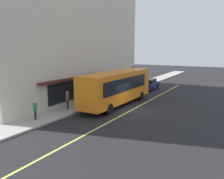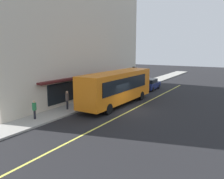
{
  "view_description": "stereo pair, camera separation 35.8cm",
  "coord_description": "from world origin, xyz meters",
  "views": [
    {
      "loc": [
        -20.2,
        -9.33,
        5.93
      ],
      "look_at": [
        1.21,
        2.84,
        1.6
      ],
      "focal_mm": 38.06,
      "sensor_mm": 36.0,
      "label": 1
    },
    {
      "loc": [
        -20.02,
        -9.64,
        5.93
      ],
      "look_at": [
        1.21,
        2.84,
        1.6
      ],
      "focal_mm": 38.06,
      "sensor_mm": 36.0,
      "label": 2
    }
  ],
  "objects": [
    {
      "name": "traffic_light",
      "position": [
        9.9,
        4.4,
        2.53
      ],
      "size": [
        0.3,
        0.52,
        3.2
      ],
      "color": "#2D2D33",
      "rests_on": "sidewalk"
    },
    {
      "name": "storefront_building",
      "position": [
        2.89,
        12.48,
        6.96
      ],
      "size": [
        24.3,
        12.48,
        13.92
      ],
      "color": "beige",
      "rests_on": "ground"
    },
    {
      "name": "bus",
      "position": [
        1.25,
        2.19,
        1.99
      ],
      "size": [
        11.17,
        2.76,
        3.5
      ],
      "color": "orange",
      "rests_on": "ground"
    },
    {
      "name": "pedestrian_at_corner",
      "position": [
        -7.0,
        5.39,
        1.08
      ],
      "size": [
        0.34,
        0.34,
        1.57
      ],
      "color": "black",
      "rests_on": "sidewalk"
    },
    {
      "name": "pedestrian_waiting",
      "position": [
        -3.22,
        5.17,
        1.22
      ],
      "size": [
        0.34,
        0.34,
        1.77
      ],
      "color": "black",
      "rests_on": "sidewalk"
    },
    {
      "name": "ground",
      "position": [
        0.0,
        0.0,
        0.0
      ],
      "size": [
        120.0,
        120.0,
        0.0
      ],
      "primitive_type": "plane",
      "color": "black"
    },
    {
      "name": "sidewalk",
      "position": [
        0.0,
        5.23,
        0.07
      ],
      "size": [
        80.0,
        2.62,
        0.15
      ],
      "primitive_type": "cube",
      "color": "#9E9B93",
      "rests_on": "ground"
    },
    {
      "name": "lane_centre_stripe",
      "position": [
        0.0,
        0.0,
        0.0
      ],
      "size": [
        36.0,
        0.16,
        0.01
      ],
      "primitive_type": "cube",
      "color": "#D8D14C",
      "rests_on": "ground"
    },
    {
      "name": "car_navy",
      "position": [
        11.97,
        2.75,
        0.74
      ],
      "size": [
        4.38,
        2.02,
        1.52
      ],
      "color": "navy",
      "rests_on": "ground"
    }
  ]
}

